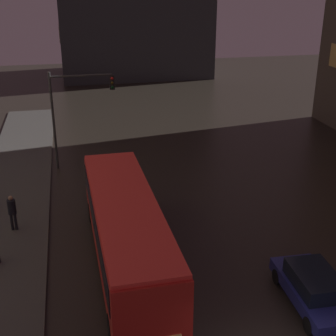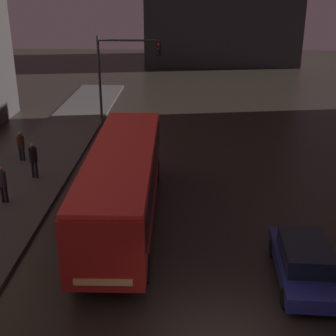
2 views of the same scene
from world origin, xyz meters
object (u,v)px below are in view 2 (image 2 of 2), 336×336
at_px(car_taxi, 305,262).
at_px(pedestrian_mid, 3,182).
at_px(bus_near, 123,178).
at_px(pedestrian_near, 33,157).
at_px(traffic_light_main, 121,68).
at_px(pedestrian_far, 21,143).

distance_m(car_taxi, pedestrian_mid, 13.19).
height_order(bus_near, pedestrian_mid, bus_near).
bearing_deg(pedestrian_near, bus_near, 120.43).
relative_size(car_taxi, pedestrian_near, 2.41).
bearing_deg(traffic_light_main, bus_near, -82.50).
bearing_deg(pedestrian_near, pedestrian_far, -79.89).
relative_size(pedestrian_far, traffic_light_main, 0.26).
bearing_deg(pedestrian_mid, bus_near, -96.72).
height_order(car_taxi, traffic_light_main, traffic_light_main).
distance_m(pedestrian_far, traffic_light_main, 8.10).
bearing_deg(pedestrian_near, car_taxi, 124.21).
relative_size(car_taxi, traffic_light_main, 0.70).
relative_size(pedestrian_mid, pedestrian_far, 1.04).
distance_m(car_taxi, traffic_light_main, 18.40).
xyz_separation_m(bus_near, pedestrian_near, (-5.02, 4.02, -0.69)).
height_order(pedestrian_near, pedestrian_mid, pedestrian_near).
relative_size(bus_near, pedestrian_mid, 6.77).
relative_size(bus_near, pedestrian_far, 7.05).
relative_size(bus_near, pedestrian_near, 6.34).
relative_size(bus_near, traffic_light_main, 1.84).
bearing_deg(pedestrian_near, pedestrian_mid, 59.06).
distance_m(pedestrian_mid, pedestrian_far, 5.34).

